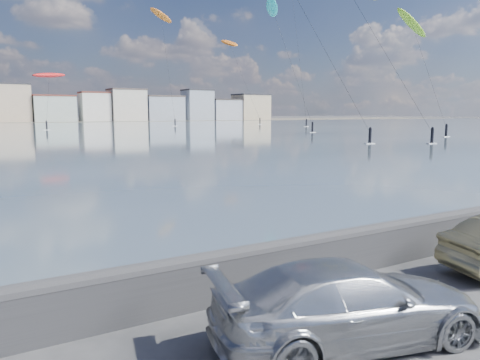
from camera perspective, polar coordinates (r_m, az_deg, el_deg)
name	(u,v)px	position (r m, az deg, el deg)	size (l,w,h in m)	color
seawall	(230,272)	(9.47, -1.26, -11.18)	(400.00, 0.36, 1.08)	#28282B
car_silver	(349,303)	(8.05, 13.16, -14.38)	(1.87, 4.60, 1.33)	#B0B3B7
kitesurfer_1	(49,76)	(118.52, -22.23, 11.71)	(10.09, 17.83, 13.09)	red
kitesurfer_9	(161,17)	(135.04, -9.57, 18.96)	(8.32, 9.88, 31.47)	orange
kitesurfer_10	(230,44)	(155.10, -1.27, 16.23)	(5.00, 19.10, 27.64)	orange
kitesurfer_11	(412,25)	(85.27, 20.26, 17.30)	(7.36, 10.37, 20.63)	#8CD826
kitesurfer_15	(272,9)	(98.40, 3.98, 20.06)	(7.16, 17.32, 25.95)	#19BFBF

